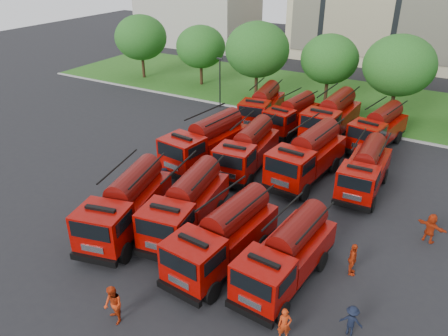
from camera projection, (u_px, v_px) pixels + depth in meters
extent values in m
plane|color=black|center=(218.00, 211.00, 27.73)|extent=(140.00, 140.00, 0.00)
cube|color=#1F5416|center=(339.00, 99.00, 47.72)|extent=(70.00, 16.00, 0.12)
cube|color=gray|center=(314.00, 122.00, 41.48)|extent=(70.00, 0.30, 0.14)
cube|color=#A6A093|center=(198.00, 12.00, 72.68)|extent=(18.00, 12.00, 10.00)
cylinder|color=#382314|center=(143.00, 68.00, 54.75)|extent=(0.36, 0.36, 2.62)
ellipsoid|color=#1A4C15|center=(141.00, 37.00, 53.06)|extent=(6.30, 6.30, 5.36)
cylinder|color=#382314|center=(201.00, 75.00, 52.02)|extent=(0.36, 0.36, 2.38)
ellipsoid|color=#1A4C15|center=(201.00, 47.00, 50.48)|extent=(5.71, 5.71, 4.86)
cylinder|color=#382314|center=(256.00, 87.00, 47.20)|extent=(0.36, 0.36, 2.80)
ellipsoid|color=#1A4C15|center=(257.00, 50.00, 45.39)|extent=(6.72, 6.72, 5.71)
cylinder|color=#382314|center=(326.00, 92.00, 46.09)|extent=(0.36, 0.36, 2.45)
ellipsoid|color=#1A4C15|center=(330.00, 59.00, 44.51)|extent=(5.88, 5.88, 5.00)
cylinder|color=#382314|center=(392.00, 106.00, 41.75)|extent=(0.36, 0.36, 2.73)
ellipsoid|color=#1A4C15|center=(399.00, 65.00, 39.99)|extent=(6.55, 6.55, 5.57)
cylinder|color=black|center=(220.00, 84.00, 44.28)|extent=(0.14, 0.14, 5.00)
cube|color=black|center=(220.00, 59.00, 43.12)|extent=(0.60, 0.25, 0.12)
cube|color=black|center=(128.00, 220.00, 25.67)|extent=(4.10, 7.78, 0.32)
cube|color=black|center=(94.00, 260.00, 22.48)|extent=(2.64, 0.87, 0.37)
cube|color=#770300|center=(103.00, 227.00, 22.95)|extent=(3.07, 2.87, 2.07)
cube|color=black|center=(89.00, 232.00, 21.72)|extent=(2.18, 0.57, 0.90)
cube|color=#770300|center=(136.00, 197.00, 26.27)|extent=(3.66, 5.34, 1.38)
cylinder|color=#4D0705|center=(134.00, 181.00, 25.76)|extent=(2.58, 4.70, 1.59)
cylinder|color=black|center=(84.00, 245.00, 23.68)|extent=(0.63, 1.22, 1.17)
cylinder|color=black|center=(125.00, 253.00, 23.06)|extent=(0.63, 1.22, 1.17)
cylinder|color=black|center=(125.00, 202.00, 27.65)|extent=(0.63, 1.22, 1.17)
cylinder|color=black|center=(161.00, 208.00, 27.03)|extent=(0.63, 1.22, 1.17)
cube|color=black|center=(187.00, 219.00, 25.71)|extent=(3.46, 7.55, 0.31)
cube|color=black|center=(157.00, 257.00, 22.68)|extent=(2.61, 0.65, 0.36)
cube|color=#770300|center=(166.00, 225.00, 23.11)|extent=(2.86, 2.64, 2.03)
cube|color=black|center=(154.00, 230.00, 21.94)|extent=(2.17, 0.38, 0.88)
cube|color=#770300|center=(195.00, 198.00, 26.28)|extent=(3.24, 5.11, 1.35)
cylinder|color=#4D0705|center=(194.00, 182.00, 25.78)|extent=(2.20, 4.55, 1.56)
cylinder|color=black|center=(146.00, 242.00, 23.91)|extent=(0.53, 1.19, 1.14)
cylinder|color=black|center=(186.00, 252.00, 23.14)|extent=(0.53, 1.19, 1.14)
cylinder|color=black|center=(183.00, 201.00, 27.70)|extent=(0.53, 1.19, 1.14)
cylinder|color=black|center=(218.00, 209.00, 26.92)|extent=(0.53, 1.19, 1.14)
cube|color=black|center=(224.00, 252.00, 22.99)|extent=(2.99, 7.37, 0.31)
cube|color=black|center=(179.00, 293.00, 20.36)|extent=(2.58, 0.48, 0.36)
cube|color=#770300|center=(194.00, 259.00, 20.67)|extent=(2.71, 2.47, 2.00)
cube|color=black|center=(178.00, 264.00, 19.62)|extent=(2.15, 0.24, 0.87)
cube|color=#770300|center=(236.00, 229.00, 23.44)|extent=(2.93, 4.93, 1.34)
cylinder|color=#4D0705|center=(236.00, 212.00, 22.94)|extent=(1.92, 4.43, 1.54)
cylinder|color=black|center=(174.00, 273.00, 21.70)|extent=(0.46, 1.16, 1.13)
cylinder|color=black|center=(212.00, 292.00, 20.49)|extent=(0.46, 1.16, 1.13)
cylinder|color=black|center=(226.00, 229.00, 24.99)|extent=(0.46, 1.16, 1.13)
cylinder|color=black|center=(261.00, 244.00, 23.78)|extent=(0.46, 1.16, 1.13)
cube|color=black|center=(286.00, 270.00, 21.78)|extent=(2.81, 7.00, 0.29)
cube|color=black|center=(249.00, 313.00, 19.27)|extent=(2.45, 0.45, 0.34)
cube|color=#770300|center=(263.00, 279.00, 19.57)|extent=(2.56, 2.34, 1.90)
cube|color=black|center=(250.00, 286.00, 18.57)|extent=(2.05, 0.22, 0.83)
cube|color=#770300|center=(297.00, 246.00, 22.21)|extent=(2.76, 4.68, 1.27)
cylinder|color=#4D0705|center=(298.00, 230.00, 21.74)|extent=(1.80, 4.21, 1.46)
cylinder|color=black|center=(239.00, 292.00, 20.54)|extent=(0.43, 1.10, 1.07)
cylinder|color=black|center=(281.00, 312.00, 19.40)|extent=(0.43, 1.10, 1.07)
cylinder|color=black|center=(282.00, 246.00, 23.68)|extent=(0.43, 1.10, 1.07)
cylinder|color=black|center=(321.00, 261.00, 22.54)|extent=(0.43, 1.10, 1.07)
cube|color=black|center=(206.00, 155.00, 33.45)|extent=(3.47, 7.98, 0.33)
cube|color=black|center=(171.00, 175.00, 30.70)|extent=(2.77, 0.61, 0.39)
cube|color=#770300|center=(183.00, 152.00, 31.01)|extent=(2.98, 2.74, 2.15)
cube|color=black|center=(170.00, 152.00, 29.90)|extent=(2.31, 0.34, 0.94)
cube|color=#770300|center=(216.00, 139.00, 33.91)|extent=(3.31, 5.37, 1.43)
cylinder|color=#4D0705|center=(216.00, 125.00, 33.37)|extent=(2.21, 4.80, 1.66)
cylinder|color=black|center=(168.00, 165.00, 32.15)|extent=(0.53, 1.25, 1.21)
cylinder|color=black|center=(195.00, 175.00, 30.79)|extent=(0.53, 1.25, 1.21)
cylinder|color=black|center=(210.00, 144.00, 35.59)|extent=(0.53, 1.25, 1.21)
cylinder|color=black|center=(235.00, 152.00, 34.23)|extent=(0.53, 1.25, 1.21)
cube|color=black|center=(247.00, 162.00, 32.57)|extent=(2.97, 7.33, 0.31)
cube|color=black|center=(227.00, 184.00, 29.67)|extent=(2.57, 0.48, 0.36)
cube|color=#770300|center=(234.00, 161.00, 30.06)|extent=(2.69, 2.46, 1.99)
cube|color=black|center=(227.00, 162.00, 28.93)|extent=(2.14, 0.24, 0.87)
cube|color=#770300|center=(253.00, 146.00, 33.10)|extent=(2.91, 4.90, 1.33)
cylinder|color=#4D0705|center=(254.00, 133.00, 32.60)|extent=(1.90, 4.41, 1.53)
cylinder|color=black|center=(218.00, 175.00, 30.91)|extent=(0.46, 1.15, 1.12)
cylinder|color=black|center=(248.00, 182.00, 30.03)|extent=(0.46, 1.15, 1.12)
cylinder|color=black|center=(242.00, 151.00, 34.54)|extent=(0.46, 1.15, 1.12)
cylinder|color=black|center=(270.00, 156.00, 33.66)|extent=(0.46, 1.15, 1.12)
cube|color=black|center=(306.00, 169.00, 31.34)|extent=(3.30, 7.92, 0.33)
cube|color=black|center=(279.00, 192.00, 28.55)|extent=(2.77, 0.55, 0.39)
cube|color=#770300|center=(290.00, 167.00, 28.87)|extent=(2.93, 2.68, 2.15)
cube|color=black|center=(281.00, 168.00, 27.76)|extent=(2.30, 0.29, 0.94)
cube|color=#770300|center=(315.00, 152.00, 31.81)|extent=(3.20, 5.31, 1.43)
cylinder|color=#4D0705|center=(316.00, 138.00, 31.28)|extent=(2.11, 4.77, 1.65)
cylinder|color=black|center=(270.00, 181.00, 29.99)|extent=(0.51, 1.24, 1.21)
cylinder|color=black|center=(304.00, 192.00, 28.67)|extent=(0.51, 1.24, 1.21)
cylinder|color=black|center=(303.00, 156.00, 33.48)|extent=(0.51, 1.24, 1.21)
cylinder|color=black|center=(334.00, 165.00, 32.16)|extent=(0.51, 1.24, 1.21)
cube|color=black|center=(363.00, 182.00, 29.89)|extent=(2.44, 6.82, 0.29)
cube|color=black|center=(351.00, 206.00, 27.22)|extent=(2.42, 0.32, 0.34)
cube|color=#770300|center=(357.00, 182.00, 27.57)|extent=(2.43, 2.20, 1.88)
cube|color=black|center=(354.00, 184.00, 26.53)|extent=(2.03, 0.11, 0.82)
cube|color=#770300|center=(368.00, 165.00, 30.36)|extent=(2.51, 4.51, 1.25)
cylinder|color=#4D0705|center=(370.00, 152.00, 29.90)|extent=(1.58, 4.10, 1.45)
cylinder|color=black|center=(337.00, 196.00, 28.43)|extent=(0.37, 1.07, 1.06)
cylinder|color=black|center=(372.00, 204.00, 27.50)|extent=(0.37, 1.07, 1.06)
cylinder|color=black|center=(353.00, 169.00, 31.76)|extent=(0.37, 1.07, 1.06)
cylinder|color=black|center=(384.00, 176.00, 30.82)|extent=(0.37, 1.07, 1.06)
cube|color=black|center=(262.00, 116.00, 41.24)|extent=(3.34, 7.34, 0.30)
cube|color=black|center=(250.00, 130.00, 38.29)|extent=(2.54, 0.62, 0.35)
cube|color=#770300|center=(254.00, 113.00, 38.71)|extent=(2.78, 2.56, 1.97)
cube|color=black|center=(250.00, 112.00, 37.56)|extent=(2.11, 0.36, 0.86)
cube|color=#770300|center=(266.00, 104.00, 41.79)|extent=(3.13, 4.97, 1.31)
cylinder|color=#4D0705|center=(266.00, 93.00, 41.29)|extent=(2.12, 4.42, 1.52)
cylinder|color=black|center=(241.00, 125.00, 39.49)|extent=(0.51, 1.15, 1.11)
cylinder|color=black|center=(266.00, 128.00, 38.73)|extent=(0.51, 1.15, 1.11)
cylinder|color=black|center=(256.00, 109.00, 43.17)|extent=(0.51, 1.15, 1.11)
cylinder|color=black|center=(279.00, 112.00, 42.41)|extent=(0.51, 1.15, 1.11)
cube|color=black|center=(291.00, 125.00, 39.41)|extent=(2.93, 6.78, 0.28)
cube|color=black|center=(272.00, 137.00, 37.06)|extent=(2.36, 0.51, 0.33)
cube|color=#770300|center=(279.00, 121.00, 37.32)|extent=(2.53, 2.32, 1.83)
cube|color=black|center=(273.00, 120.00, 36.38)|extent=(1.96, 0.28, 0.80)
cube|color=#770300|center=(297.00, 114.00, 39.80)|extent=(2.80, 4.56, 1.22)
cylinder|color=#4D0705|center=(298.00, 103.00, 39.34)|extent=(1.87, 4.08, 1.41)
cylinder|color=black|center=(267.00, 131.00, 38.29)|extent=(0.45, 1.06, 1.03)
cylinder|color=black|center=(288.00, 137.00, 37.14)|extent=(0.45, 1.06, 1.03)
cylinder|color=black|center=(290.00, 118.00, 41.23)|extent=(0.45, 1.06, 1.03)
cylinder|color=black|center=(310.00, 123.00, 40.08)|extent=(0.45, 1.06, 1.03)
cube|color=black|center=(330.00, 129.00, 38.19)|extent=(2.94, 7.95, 0.34)
cube|color=black|center=(312.00, 145.00, 35.24)|extent=(2.81, 0.41, 0.39)
cube|color=#770300|center=(320.00, 125.00, 35.60)|extent=(2.86, 2.59, 2.18)
cube|color=black|center=(315.00, 124.00, 34.43)|extent=(2.35, 0.17, 0.95)
cube|color=#770300|center=(336.00, 115.00, 38.70)|extent=(2.98, 5.27, 1.45)
cylinder|color=#4D0705|center=(338.00, 102.00, 38.15)|extent=(1.90, 4.78, 1.68)
cylinder|color=black|center=(303.00, 138.00, 36.68)|extent=(0.45, 1.25, 1.23)
cylinder|color=black|center=(332.00, 145.00, 35.44)|extent=(0.45, 1.25, 1.23)
cylinder|color=black|center=(324.00, 120.00, 40.36)|extent=(0.45, 1.25, 1.23)
cylinder|color=black|center=(352.00, 126.00, 39.12)|extent=(0.45, 1.25, 1.23)
cube|color=black|center=(376.00, 139.00, 36.33)|extent=(3.46, 7.28, 0.30)
cube|color=black|center=(358.00, 154.00, 33.93)|extent=(2.50, 0.67, 0.35)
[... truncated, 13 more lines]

